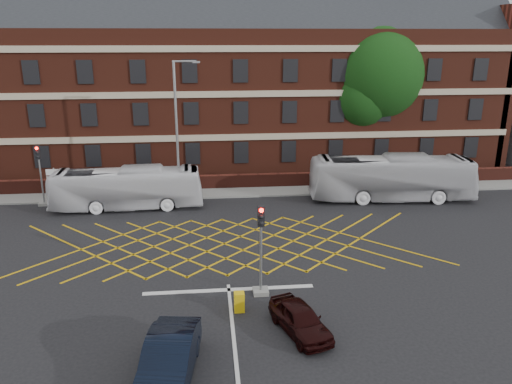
{
  "coord_description": "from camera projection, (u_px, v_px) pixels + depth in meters",
  "views": [
    {
      "loc": [
        -0.83,
        -24.5,
        11.33
      ],
      "look_at": [
        1.78,
        1.5,
        3.22
      ],
      "focal_mm": 35.0,
      "sensor_mm": 36.0,
      "label": 1
    }
  ],
  "objects": [
    {
      "name": "victorian_building",
      "position": [
        217.0,
        78.0,
        45.33
      ],
      "size": [
        51.0,
        12.17,
        20.4
      ],
      "color": "#562216",
      "rests_on": "ground"
    },
    {
      "name": "direction_signs",
      "position": [
        54.0,
        179.0,
        36.67
      ],
      "size": [
        1.1,
        0.16,
        2.2
      ],
      "color": "gray",
      "rests_on": "ground"
    },
    {
      "name": "box_junction_hatching",
      "position": [
        224.0,
        244.0,
        28.62
      ],
      "size": [
        8.22,
        8.22,
        0.02
      ],
      "primitive_type": "cube",
      "rotation": [
        0.0,
        0.0,
        0.79
      ],
      "color": "#CC990C",
      "rests_on": "ground"
    },
    {
      "name": "bus_left",
      "position": [
        127.0,
        188.0,
        34.26
      ],
      "size": [
        10.33,
        2.68,
        2.86
      ],
      "primitive_type": "imported",
      "rotation": [
        0.0,
        0.0,
        1.6
      ],
      "color": "silver",
      "rests_on": "ground"
    },
    {
      "name": "street_lamp",
      "position": [
        179.0,
        155.0,
        34.89
      ],
      "size": [
        2.25,
        1.0,
        9.88
      ],
      "color": "slate",
      "rests_on": "ground"
    },
    {
      "name": "stop_line",
      "position": [
        229.0,
        290.0,
        23.39
      ],
      "size": [
        8.0,
        0.3,
        0.02
      ],
      "primitive_type": "cube",
      "color": "silver",
      "rests_on": "ground"
    },
    {
      "name": "far_pavement",
      "position": [
        219.0,
        192.0,
        38.11
      ],
      "size": [
        60.0,
        3.0,
        0.12
      ],
      "primitive_type": "cube",
      "color": "slate",
      "rests_on": "ground"
    },
    {
      "name": "car_maroon",
      "position": [
        300.0,
        319.0,
        19.87
      ],
      "size": [
        2.46,
        3.79,
        1.2
      ],
      "primitive_type": "imported",
      "rotation": [
        0.0,
        0.0,
        0.32
      ],
      "color": "black",
      "rests_on": "ground"
    },
    {
      "name": "boundary_wall",
      "position": [
        219.0,
        182.0,
        38.91
      ],
      "size": [
        56.0,
        0.5,
        1.1
      ],
      "primitive_type": "cube",
      "color": "#4E1C14",
      "rests_on": "ground"
    },
    {
      "name": "ground",
      "position": [
        226.0,
        259.0,
        26.72
      ],
      "size": [
        120.0,
        120.0,
        0.0
      ],
      "primitive_type": "plane",
      "color": "black",
      "rests_on": "ground"
    },
    {
      "name": "car_navy",
      "position": [
        169.0,
        360.0,
        17.05
      ],
      "size": [
        2.22,
        4.85,
        1.54
      ],
      "primitive_type": "imported",
      "rotation": [
        0.0,
        0.0,
        -0.13
      ],
      "color": "black",
      "rests_on": "ground"
    },
    {
      "name": "centre_line",
      "position": [
        238.0,
        380.0,
        17.22
      ],
      "size": [
        0.15,
        14.0,
        0.02
      ],
      "primitive_type": "cube",
      "color": "silver",
      "rests_on": "ground"
    },
    {
      "name": "utility_cabinet",
      "position": [
        239.0,
        302.0,
        21.47
      ],
      "size": [
        0.44,
        0.42,
        0.88
      ],
      "primitive_type": "cube",
      "color": "#E2B70D",
      "rests_on": "ground"
    },
    {
      "name": "traffic_light_far",
      "position": [
        42.0,
        181.0,
        34.76
      ],
      "size": [
        0.7,
        0.7,
        4.27
      ],
      "color": "slate",
      "rests_on": "ground"
    },
    {
      "name": "deciduous_tree",
      "position": [
        374.0,
        81.0,
        43.17
      ],
      "size": [
        8.43,
        8.4,
        12.52
      ],
      "color": "black",
      "rests_on": "ground"
    },
    {
      "name": "traffic_light_near",
      "position": [
        261.0,
        259.0,
        22.56
      ],
      "size": [
        0.7,
        0.7,
        4.27
      ],
      "color": "slate",
      "rests_on": "ground"
    },
    {
      "name": "bus_right",
      "position": [
        391.0,
        178.0,
        36.0
      ],
      "size": [
        11.92,
        3.67,
        3.27
      ],
      "primitive_type": "imported",
      "rotation": [
        0.0,
        0.0,
        1.49
      ],
      "color": "silver",
      "rests_on": "ground"
    }
  ]
}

